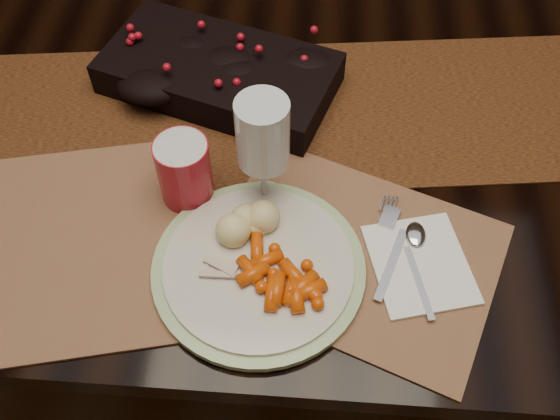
# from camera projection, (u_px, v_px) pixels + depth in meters

# --- Properties ---
(floor) EXTENTS (5.00, 5.00, 0.00)m
(floor) POSITION_uv_depth(u_px,v_px,m) (292.00, 309.00, 1.68)
(floor) COLOR black
(floor) RESTS_ON ground
(dining_table) EXTENTS (1.80, 1.00, 0.75)m
(dining_table) POSITION_uv_depth(u_px,v_px,m) (294.00, 231.00, 1.37)
(dining_table) COLOR black
(dining_table) RESTS_ON floor
(table_runner) EXTENTS (1.71, 0.55, 0.00)m
(table_runner) POSITION_uv_depth(u_px,v_px,m) (328.00, 111.00, 1.06)
(table_runner) COLOR #482F0E
(table_runner) RESTS_ON dining_table
(centerpiece) EXTENTS (0.43, 0.31, 0.08)m
(centerpiece) POSITION_uv_depth(u_px,v_px,m) (219.00, 69.00, 1.07)
(centerpiece) COLOR black
(centerpiece) RESTS_ON table_runner
(placemat_main) EXTENTS (0.48, 0.41, 0.00)m
(placemat_main) POSITION_uv_depth(u_px,v_px,m) (354.00, 254.00, 0.90)
(placemat_main) COLOR brown
(placemat_main) RESTS_ON dining_table
(placemat_second) EXTENTS (0.56, 0.46, 0.00)m
(placemat_second) POSITION_uv_depth(u_px,v_px,m) (28.00, 249.00, 0.90)
(placemat_second) COLOR brown
(placemat_second) RESTS_ON dining_table
(dinner_plate) EXTENTS (0.34, 0.34, 0.02)m
(dinner_plate) POSITION_uv_depth(u_px,v_px,m) (259.00, 267.00, 0.87)
(dinner_plate) COLOR beige
(dinner_plate) RESTS_ON placemat_main
(baby_carrots) EXTENTS (0.13, 0.11, 0.02)m
(baby_carrots) POSITION_uv_depth(u_px,v_px,m) (275.00, 269.00, 0.85)
(baby_carrots) COLOR #CD4607
(baby_carrots) RESTS_ON dinner_plate
(mashed_potatoes) EXTENTS (0.11, 0.10, 0.05)m
(mashed_potatoes) POSITION_uv_depth(u_px,v_px,m) (250.00, 220.00, 0.88)
(mashed_potatoes) COLOR #CCBC6F
(mashed_potatoes) RESTS_ON dinner_plate
(turkey_shreds) EXTENTS (0.06, 0.05, 0.01)m
(turkey_shreds) POSITION_uv_depth(u_px,v_px,m) (214.00, 268.00, 0.85)
(turkey_shreds) COLOR #C2A692
(turkey_shreds) RESTS_ON dinner_plate
(napkin) EXTENTS (0.17, 0.18, 0.01)m
(napkin) POSITION_uv_depth(u_px,v_px,m) (420.00, 264.00, 0.88)
(napkin) COLOR white
(napkin) RESTS_ON placemat_main
(fork) EXTENTS (0.08, 0.16, 0.00)m
(fork) POSITION_uv_depth(u_px,v_px,m) (391.00, 252.00, 0.89)
(fork) COLOR #BAB9C4
(fork) RESTS_ON napkin
(spoon) EXTENTS (0.06, 0.15, 0.00)m
(spoon) POSITION_uv_depth(u_px,v_px,m) (418.00, 267.00, 0.87)
(spoon) COLOR silver
(spoon) RESTS_ON napkin
(red_cup) EXTENTS (0.10, 0.10, 0.11)m
(red_cup) POSITION_uv_depth(u_px,v_px,m) (185.00, 171.00, 0.91)
(red_cup) COLOR #A61727
(red_cup) RESTS_ON placemat_main
(wine_glass) EXTENTS (0.09, 0.09, 0.20)m
(wine_glass) POSITION_uv_depth(u_px,v_px,m) (263.00, 157.00, 0.87)
(wine_glass) COLOR silver
(wine_glass) RESTS_ON dining_table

